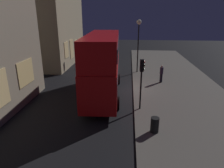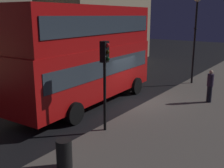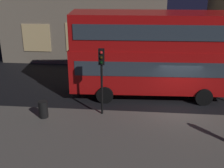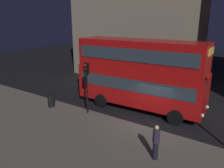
# 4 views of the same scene
# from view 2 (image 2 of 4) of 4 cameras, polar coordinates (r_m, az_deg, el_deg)

# --- Properties ---
(ground_plane) EXTENTS (80.00, 80.00, 0.00)m
(ground_plane) POSITION_cam_2_polar(r_m,az_deg,el_deg) (16.02, 5.04, -3.76)
(ground_plane) COLOR black
(double_decker_bus) EXTENTS (10.01, 3.19, 5.36)m
(double_decker_bus) POSITION_cam_2_polar(r_m,az_deg,el_deg) (15.06, -5.19, 6.83)
(double_decker_bus) COLOR #B20F0F
(double_decker_bus) RESTS_ON ground
(traffic_light_near_kerb) EXTENTS (0.34, 0.37, 3.77)m
(traffic_light_near_kerb) POSITION_cam_2_polar(r_m,az_deg,el_deg) (11.15, -1.48, 3.47)
(traffic_light_near_kerb) COLOR black
(traffic_light_near_kerb) RESTS_ON sidewalk_slab
(traffic_light_far_side) EXTENTS (0.38, 0.39, 3.86)m
(traffic_light_far_side) POSITION_cam_2_polar(r_m,az_deg,el_deg) (25.02, 4.15, 9.19)
(traffic_light_far_side) COLOR black
(traffic_light_far_side) RESTS_ON ground
(street_lamp) EXTENTS (0.57, 0.57, 6.20)m
(street_lamp) POSITION_cam_2_polar(r_m,az_deg,el_deg) (20.22, 17.04, 13.38)
(street_lamp) COLOR black
(street_lamp) RESTS_ON sidewalk_slab
(pedestrian) EXTENTS (0.35, 0.35, 1.83)m
(pedestrian) POSITION_cam_2_polar(r_m,az_deg,el_deg) (16.27, 19.59, -0.34)
(pedestrian) COLOR black
(pedestrian) RESTS_ON sidewalk_slab
(litter_bin) EXTENTS (0.51, 0.51, 0.95)m
(litter_bin) POSITION_cam_2_polar(r_m,az_deg,el_deg) (9.17, -9.85, -14.05)
(litter_bin) COLOR black
(litter_bin) RESTS_ON sidewalk_slab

